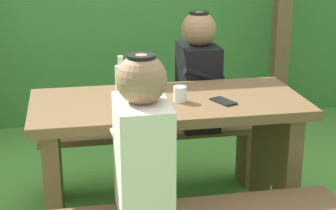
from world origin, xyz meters
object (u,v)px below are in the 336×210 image
Objects in this scene: bench_far at (153,146)px; person_white_shirt at (143,144)px; person_black_coat at (198,75)px; picnic_table at (168,145)px; bottle_left at (121,80)px; cell_phone at (223,101)px; drinking_glass at (180,94)px.

person_white_shirt is (-0.21, -1.04, 0.45)m from bench_far.
person_black_coat is (0.49, 1.04, 0.00)m from person_white_shirt.
person_black_coat is at bearing -0.66° from bench_far.
bottle_left is at bearing 155.11° from picnic_table.
bench_far is 0.53m from person_black_coat.
bottle_left is 1.53× the size of cell_phone.
person_black_coat reaches higher than picnic_table.
bottle_left is at bearing -141.16° from person_black_coat.
person_white_shirt is at bearing -111.65° from picnic_table.
person_black_coat reaches higher than cell_phone.
cell_phone is (0.27, -0.10, 0.26)m from picnic_table.
cell_phone reaches higher than picnic_table.
drinking_glass is at bearing -112.47° from person_black_coat.
person_white_shirt reaches higher than drinking_glass.
cell_phone is (0.27, -0.62, 0.48)m from bench_far.
person_black_coat reaches higher than bottle_left.
bottle_left is at bearing 134.29° from cell_phone.
cell_phone reaches higher than bench_far.
person_white_shirt reaches higher than cell_phone.
bench_far is at bearing 179.34° from person_black_coat.
person_white_shirt is 0.64m from bottle_left.
person_white_shirt is 1.00× the size of person_black_coat.
picnic_table is 0.61m from person_white_shirt.
person_black_coat is at bearing 64.66° from person_white_shirt.
person_white_shirt is at bearing -118.57° from drinking_glass.
person_black_coat is at bearing 64.81° from cell_phone.
bottle_left is (-0.23, 0.11, 0.34)m from picnic_table.
drinking_glass is (-0.23, -0.56, 0.06)m from person_black_coat.
bench_far is at bearing 78.81° from person_white_shirt.
person_white_shirt is at bearing -161.59° from cell_phone.
picnic_table is at bearing -90.00° from bench_far.
picnic_table is 0.30m from drinking_glass.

